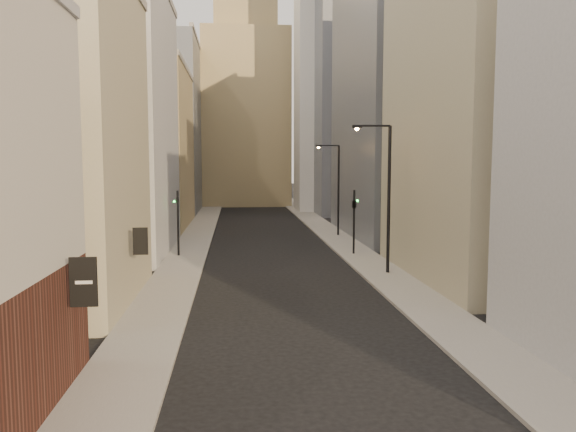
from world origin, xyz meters
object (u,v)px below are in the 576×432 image
Objects in this scene: streetlamp_mid at (385,190)px; streetlamp_far at (336,185)px; white_tower at (324,81)px; traffic_light_right at (354,207)px; clock_tower at (246,98)px; traffic_light_left at (178,210)px.

streetlamp_far is (0.18, 18.24, -0.41)m from streetlamp_mid.
traffic_light_right is at bearing -95.60° from white_tower.
clock_tower is 5.15× the size of streetlamp_far.
traffic_light_left is (-13.65, 7.80, -1.83)m from streetlamp_mid.
streetlamp_mid is at bearing -87.88° from streetlamp_far.
clock_tower is at bearing 128.16° from white_tower.
streetlamp_mid is at bearing 111.97° from traffic_light_right.
traffic_light_left is (-17.10, -38.68, -15.05)m from white_tower.
traffic_light_right is (7.17, -53.07, -13.88)m from clock_tower.
clock_tower reaches higher than traffic_light_right.
traffic_light_left is at bearing 151.34° from streetlamp_mid.
traffic_light_right is (-0.56, -10.83, -1.22)m from streetlamp_far.
traffic_light_left is at bearing -140.27° from streetlamp_far.
streetlamp_mid is 18.25m from streetlamp_far.
streetlamp_far is at bearing -73.89° from traffic_light_right.
streetlamp_mid is at bearing -82.89° from clock_tower.
streetlamp_far is at bearing -79.63° from clock_tower.
clock_tower is at bearing 103.05° from streetlamp_far.
clock_tower reaches higher than traffic_light_left.
clock_tower is at bearing -63.25° from traffic_light_right.
streetlamp_mid reaches higher than streetlamp_far.
traffic_light_left and traffic_light_right have the same top height.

